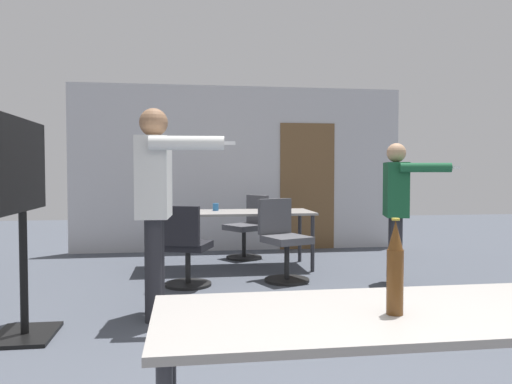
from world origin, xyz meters
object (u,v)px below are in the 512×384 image
office_chair_near_pushed (185,249)px  beer_bottle (395,269)px  person_center_tall (156,193)px  office_chair_side_rolled (283,242)px  tv_screen (22,200)px  drink_cup (216,207)px  office_chair_far_left (248,229)px  person_left_plaid (397,200)px

office_chair_near_pushed → beer_bottle: beer_bottle is taller
person_center_tall → office_chair_side_rolled: bearing=138.0°
beer_bottle → office_chair_side_rolled: bearing=84.6°
tv_screen → drink_cup: size_ratio=17.51×
office_chair_near_pushed → drink_cup: bearing=90.6°
person_center_tall → office_chair_near_pushed: person_center_tall is taller
tv_screen → office_chair_far_left: bearing=-33.6°
office_chair_side_rolled → beer_bottle: beer_bottle is taller
beer_bottle → drink_cup: bearing=94.1°
drink_cup → office_chair_far_left: bearing=49.0°
person_center_tall → drink_cup: bearing=168.0°
person_center_tall → office_chair_far_left: 3.17m
person_left_plaid → beer_bottle: 3.87m
tv_screen → office_chair_side_rolled: 2.96m
office_chair_near_pushed → person_center_tall: bearing=-82.4°
office_chair_far_left → person_center_tall: bearing=125.2°
person_left_plaid → office_chair_near_pushed: size_ratio=1.75×
beer_bottle → tv_screen: bearing=131.2°
person_left_plaid → office_chair_side_rolled: size_ratio=1.68×
tv_screen → person_left_plaid: 3.78m
person_center_tall → person_left_plaid: size_ratio=1.14×
office_chair_far_left → office_chair_side_rolled: bearing=155.2°
person_center_tall → beer_bottle: (1.00, -2.62, -0.17)m
tv_screen → person_left_plaid: size_ratio=1.06×
person_center_tall → beer_bottle: person_center_tall is taller
tv_screen → person_left_plaid: bearing=-70.5°
tv_screen → person_center_tall: 1.04m
office_chair_near_pushed → beer_bottle: (0.75, -3.76, 0.50)m
office_chair_far_left → person_left_plaid: bearing=-176.8°
office_chair_far_left → drink_cup: 0.86m
person_center_tall → office_chair_near_pushed: (0.25, 1.14, -0.67)m
office_chair_near_pushed → drink_cup: 1.27m
tv_screen → beer_bottle: 3.02m
office_chair_near_pushed → drink_cup: (0.40, 1.15, 0.38)m
tv_screen → office_chair_near_pushed: (1.23, 1.49, -0.64)m
drink_cup → person_left_plaid: bearing=-35.4°
drink_cup → tv_screen: bearing=-121.8°
person_left_plaid → office_chair_near_pushed: (-2.33, 0.22, -0.53)m
tv_screen → beer_bottle: bearing=-138.8°
person_left_plaid → person_center_tall: bearing=-55.3°
person_center_tall → beer_bottle: bearing=24.9°
office_chair_side_rolled → drink_cup: size_ratio=9.90×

